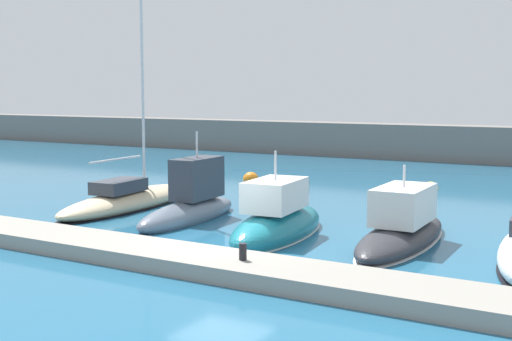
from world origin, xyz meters
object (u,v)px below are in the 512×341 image
motorboat_charcoal_fourth (402,228)px  mooring_buoy_yellow (431,189)px  mooring_buoy_orange (251,180)px  motorboat_slate_second (191,203)px  sailboat_sand_nearest (130,198)px  motorboat_teal_third (278,223)px  dock_bollard (243,252)px

motorboat_charcoal_fourth → mooring_buoy_yellow: size_ratio=9.59×
mooring_buoy_yellow → mooring_buoy_orange: (-9.43, -1.63, 0.00)m
motorboat_slate_second → mooring_buoy_orange: size_ratio=6.95×
sailboat_sand_nearest → motorboat_charcoal_fourth: 12.00m
motorboat_teal_third → motorboat_charcoal_fourth: (3.94, 0.98, 0.04)m
mooring_buoy_yellow → dock_bollard: (0.29, -18.25, 0.66)m
dock_bollard → motorboat_teal_third: bearing=108.3°
sailboat_sand_nearest → motorboat_charcoal_fourth: (11.97, -0.88, 0.12)m
mooring_buoy_yellow → mooring_buoy_orange: mooring_buoy_orange is taller
motorboat_teal_third → mooring_buoy_orange: size_ratio=7.17×
sailboat_sand_nearest → mooring_buoy_yellow: size_ratio=25.39×
sailboat_sand_nearest → mooring_buoy_yellow: bearing=-43.3°
sailboat_sand_nearest → mooring_buoy_yellow: (9.31, 11.62, -0.38)m
sailboat_sand_nearest → mooring_buoy_orange: bearing=-4.0°
motorboat_slate_second → motorboat_teal_third: bearing=-105.9°
motorboat_slate_second → mooring_buoy_yellow: (5.47, 12.58, -0.64)m
motorboat_slate_second → mooring_buoy_yellow: size_ratio=8.43×
sailboat_sand_nearest → mooring_buoy_orange: 10.00m
dock_bollard → sailboat_sand_nearest: bearing=145.4°
motorboat_slate_second → dock_bollard: bearing=-138.3°
sailboat_sand_nearest → motorboat_teal_third: 8.24m
motorboat_slate_second → motorboat_charcoal_fourth: bearing=-93.2°
motorboat_slate_second → motorboat_charcoal_fourth: size_ratio=0.88×
motorboat_charcoal_fourth → mooring_buoy_yellow: (-2.66, 12.50, -0.50)m
mooring_buoy_orange → motorboat_charcoal_fourth: bearing=-42.0°
sailboat_sand_nearest → motorboat_charcoal_fourth: size_ratio=2.65×
motorboat_slate_second → mooring_buoy_orange: motorboat_slate_second is taller
sailboat_sand_nearest → mooring_buoy_orange: (-0.11, 9.99, -0.38)m
sailboat_sand_nearest → dock_bollard: bearing=-129.2°
mooring_buoy_yellow → motorboat_teal_third: bearing=-95.4°
motorboat_charcoal_fourth → motorboat_slate_second: bearing=89.0°
motorboat_teal_third → mooring_buoy_yellow: (1.28, 13.48, -0.46)m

